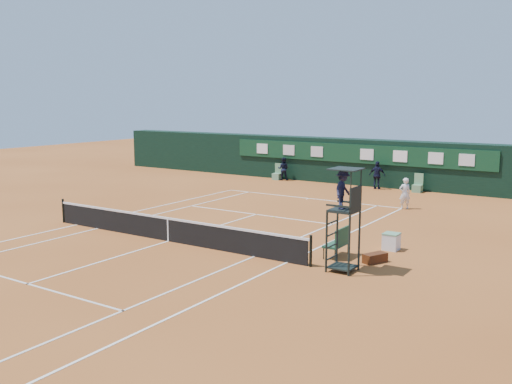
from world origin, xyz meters
TOP-DOWN VIEW (x-y plane):
  - ground at (0.00, 0.00)m, footprint 90.00×90.00m
  - court_lines at (0.00, 0.00)m, footprint 11.05×23.85m
  - tennis_net at (0.00, 0.00)m, footprint 12.90×0.10m
  - back_wall at (0.00, 18.74)m, footprint 40.00×1.65m
  - linesman_chair_left at (-5.50, 17.48)m, footprint 0.55×0.50m
  - linesman_chair_right at (4.50, 17.48)m, footprint 0.55×0.50m
  - umpire_chair at (7.49, 0.15)m, footprint 0.96×0.95m
  - player_bench at (6.68, 1.63)m, footprint 0.56×1.20m
  - tennis_bag at (8.04, 1.68)m, footprint 0.72×0.96m
  - cooler at (7.90, 3.63)m, footprint 0.57×0.57m
  - tennis_ball at (1.15, 6.19)m, footprint 0.07×0.07m
  - player at (5.61, 11.82)m, footprint 0.70×0.68m
  - ball_kid_left at (-5.01, 17.49)m, footprint 0.94×0.83m
  - ball_kid_right at (1.97, 17.30)m, footprint 1.05×0.48m

SIDE VIEW (x-z plane):
  - ground at x=0.00m, z-range 0.00..0.00m
  - court_lines at x=0.00m, z-range 0.00..0.01m
  - tennis_ball at x=1.15m, z-range 0.00..0.07m
  - tennis_bag at x=8.04m, z-range 0.00..0.33m
  - linesman_chair_left at x=-5.50m, z-range -0.26..0.89m
  - linesman_chair_right at x=4.50m, z-range -0.26..0.89m
  - cooler at x=7.90m, z-range 0.00..0.65m
  - tennis_net at x=0.00m, z-range -0.04..1.06m
  - player_bench at x=6.68m, z-range 0.05..1.15m
  - ball_kid_left at x=-5.01m, z-range 0.00..1.60m
  - player at x=5.61m, z-range 0.00..1.62m
  - ball_kid_right at x=1.97m, z-range 0.00..1.76m
  - back_wall at x=0.00m, z-range 0.01..3.01m
  - umpire_chair at x=7.49m, z-range 0.75..4.17m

